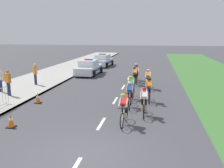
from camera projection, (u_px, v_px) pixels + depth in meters
ground_plane at (83, 154)px, 8.35m from camera, size 160.00×160.00×0.00m
sidewalk_slab at (47, 77)px, 23.15m from camera, size 4.96×60.00×0.12m
kerb_edge at (71, 77)px, 22.74m from camera, size 0.16×60.00×0.13m
grass_verge at (223, 83)px, 20.49m from camera, size 7.00×60.00×0.01m
lane_markings_centre at (115, 101)px, 15.08m from camera, size 0.14×17.60×0.01m
cyclist_lead at (124, 108)px, 10.93m from camera, size 0.44×1.72×1.56m
cyclist_second at (144, 101)px, 12.15m from camera, size 0.42×1.72×1.56m
cyclist_third at (130, 94)px, 13.54m from camera, size 0.42×1.72×1.56m
cyclist_fourth at (131, 87)px, 15.25m from camera, size 0.46×1.72×1.56m
cyclist_fifth at (148, 89)px, 14.64m from camera, size 0.45×1.72×1.56m
cyclist_sixth at (148, 78)px, 18.16m from camera, size 0.42×1.72×1.56m
cyclist_seventh at (135, 75)px, 19.55m from camera, size 0.43×1.72×1.56m
cyclist_eighth at (136, 72)px, 21.50m from camera, size 0.44×1.72×1.56m
cyclist_ninth at (137, 73)px, 20.53m from camera, size 0.45×1.72×1.56m
police_car_nearest at (89, 68)px, 24.55m from camera, size 2.11×4.45×1.59m
police_car_second at (103, 61)px, 30.94m from camera, size 2.24×4.51×1.59m
traffic_cone_near at (11, 121)px, 10.72m from camera, size 0.36×0.36×0.64m
traffic_cone_mid at (38, 98)px, 14.48m from camera, size 0.36×0.36×0.64m
spectator_closest at (8, 81)px, 15.69m from camera, size 0.51×0.34×1.68m
spectator_middle at (0, 78)px, 16.67m from camera, size 0.51×0.35×1.68m
spectator_back at (35, 73)px, 19.05m from camera, size 0.45×0.40×1.68m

